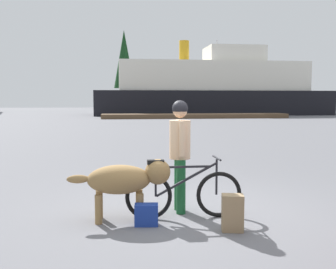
# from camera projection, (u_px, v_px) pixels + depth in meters

# --- Properties ---
(ground_plane) EXTENTS (160.00, 160.00, 0.00)m
(ground_plane) POSITION_uv_depth(u_px,v_px,m) (191.00, 212.00, 6.09)
(ground_plane) COLOR slate
(bicycle) EXTENTS (1.71, 0.44, 0.89)m
(bicycle) POSITION_uv_depth(u_px,v_px,m) (183.00, 193.00, 5.76)
(bicycle) COLOR black
(bicycle) RESTS_ON ground_plane
(person_cyclist) EXTENTS (0.32, 0.53, 1.71)m
(person_cyclist) POSITION_uv_depth(u_px,v_px,m) (180.00, 145.00, 6.05)
(person_cyclist) COLOR #19592D
(person_cyclist) RESTS_ON ground_plane
(dog) EXTENTS (1.47, 0.49, 0.87)m
(dog) POSITION_uv_depth(u_px,v_px,m) (126.00, 180.00, 5.65)
(dog) COLOR olive
(dog) RESTS_ON ground_plane
(backpack) EXTENTS (0.31, 0.25, 0.48)m
(backpack) POSITION_uv_depth(u_px,v_px,m) (233.00, 213.00, 5.21)
(backpack) COLOR #8C7251
(backpack) RESTS_ON ground_plane
(handbag_pannier) EXTENTS (0.34, 0.21, 0.30)m
(handbag_pannier) POSITION_uv_depth(u_px,v_px,m) (146.00, 215.00, 5.45)
(handbag_pannier) COLOR navy
(handbag_pannier) RESTS_ON ground_plane
(dock_pier) EXTENTS (17.10, 2.43, 0.40)m
(dock_pier) POSITION_uv_depth(u_px,v_px,m) (195.00, 116.00, 36.75)
(dock_pier) COLOR brown
(dock_pier) RESTS_ON ground_plane
(ferry_boat) EXTENTS (25.96, 7.86, 8.25)m
(ferry_boat) POSITION_uv_depth(u_px,v_px,m) (212.00, 89.00, 45.26)
(ferry_boat) COLOR black
(ferry_boat) RESTS_ON ground_plane
(sailboat_moored) EXTENTS (8.16, 2.28, 8.16)m
(sailboat_moored) POSITION_uv_depth(u_px,v_px,m) (216.00, 111.00, 44.06)
(sailboat_moored) COLOR silver
(sailboat_moored) RESTS_ON ground_plane
(pine_tree_center) EXTENTS (3.14, 3.14, 12.15)m
(pine_tree_center) POSITION_uv_depth(u_px,v_px,m) (124.00, 59.00, 60.21)
(pine_tree_center) COLOR #4C331E
(pine_tree_center) RESTS_ON ground_plane
(pine_tree_far_right) EXTENTS (4.30, 4.30, 10.35)m
(pine_tree_far_right) POSITION_uv_depth(u_px,v_px,m) (243.00, 66.00, 62.05)
(pine_tree_far_right) COLOR #4C331E
(pine_tree_far_right) RESTS_ON ground_plane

